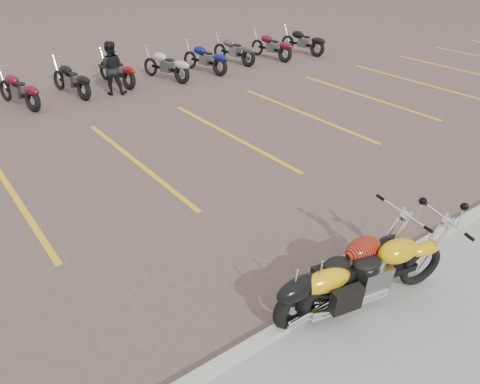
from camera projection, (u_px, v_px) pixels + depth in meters
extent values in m
plane|color=brown|center=(238.00, 243.00, 8.13)|extent=(100.00, 100.00, 0.00)
cube|color=#ADAAA3|center=(321.00, 305.00, 6.71)|extent=(60.00, 0.18, 0.12)
torus|color=black|center=(418.00, 266.00, 7.02)|extent=(0.73, 0.27, 0.72)
torus|color=black|center=(321.00, 299.00, 6.40)|extent=(0.79, 0.35, 0.77)
cube|color=black|center=(372.00, 278.00, 6.68)|extent=(1.44, 0.44, 0.11)
cube|color=slate|center=(370.00, 275.00, 6.62)|extent=(0.53, 0.43, 0.38)
ellipsoid|color=#E2A60B|center=(394.00, 250.00, 6.59)|extent=(0.71, 0.48, 0.33)
ellipsoid|color=black|center=(364.00, 262.00, 6.43)|extent=(0.49, 0.37, 0.13)
torus|color=black|center=(378.00, 259.00, 7.16)|extent=(0.72, 0.14, 0.72)
torus|color=black|center=(294.00, 305.00, 6.30)|extent=(0.77, 0.20, 0.76)
cube|color=black|center=(339.00, 277.00, 6.70)|extent=(1.44, 0.16, 0.11)
cube|color=slate|center=(337.00, 275.00, 6.64)|extent=(0.47, 0.34, 0.38)
ellipsoid|color=black|center=(358.00, 247.00, 6.66)|extent=(0.65, 0.37, 0.33)
ellipsoid|color=black|center=(332.00, 262.00, 6.42)|extent=(0.44, 0.30, 0.13)
imported|color=black|center=(111.00, 68.00, 14.95)|extent=(1.03, 0.97, 1.69)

